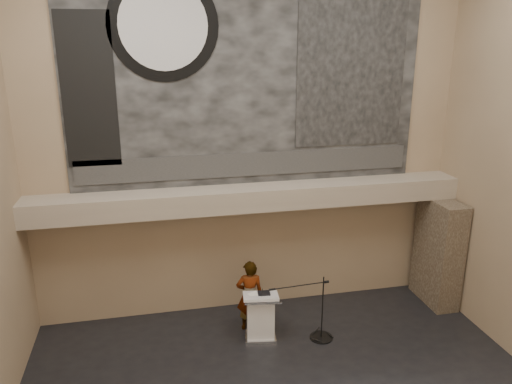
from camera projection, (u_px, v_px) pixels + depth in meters
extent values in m
cube|color=#8F775B|center=(249.00, 138.00, 11.43)|extent=(10.00, 0.02, 8.50)
cube|color=#8F775B|center=(448.00, 327.00, 3.97)|extent=(10.00, 0.02, 8.50)
cube|color=gray|center=(252.00, 197.00, 11.45)|extent=(10.00, 0.80, 0.50)
cylinder|color=#B2893D|center=(183.00, 215.00, 11.16)|extent=(0.04, 0.04, 0.06)
cylinder|color=#B2893D|center=(331.00, 204.00, 11.87)|extent=(0.04, 0.04, 0.06)
cube|color=black|center=(249.00, 74.00, 10.98)|extent=(8.00, 0.05, 5.00)
cube|color=#2C2C2C|center=(249.00, 164.00, 11.55)|extent=(7.76, 0.02, 0.55)
cylinder|color=black|center=(163.00, 25.00, 10.28)|extent=(2.30, 0.02, 2.30)
cylinder|color=silver|center=(163.00, 25.00, 10.26)|extent=(1.84, 0.02, 1.84)
cube|color=black|center=(352.00, 68.00, 11.40)|extent=(2.60, 0.02, 3.60)
cube|color=black|center=(89.00, 91.00, 10.34)|extent=(1.10, 0.02, 3.20)
cube|color=#433629|center=(438.00, 252.00, 12.44)|extent=(0.60, 1.40, 2.70)
cube|color=silver|center=(260.00, 337.00, 11.19)|extent=(0.75, 0.61, 0.08)
cube|color=white|center=(260.00, 316.00, 11.03)|extent=(0.65, 0.50, 0.96)
cube|color=white|center=(261.00, 296.00, 10.86)|extent=(0.83, 0.65, 0.13)
cube|color=black|center=(264.00, 293.00, 10.88)|extent=(0.29, 0.24, 0.04)
cube|color=white|center=(256.00, 295.00, 10.83)|extent=(0.35, 0.39, 0.00)
imported|color=silver|center=(250.00, 295.00, 11.35)|extent=(0.65, 0.46, 1.69)
cylinder|color=black|center=(321.00, 337.00, 11.21)|extent=(0.52, 0.52, 0.02)
cylinder|color=black|center=(322.00, 308.00, 10.99)|extent=(0.03, 0.03, 1.52)
cylinder|color=black|center=(298.00, 286.00, 10.65)|extent=(1.30, 0.11, 0.02)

